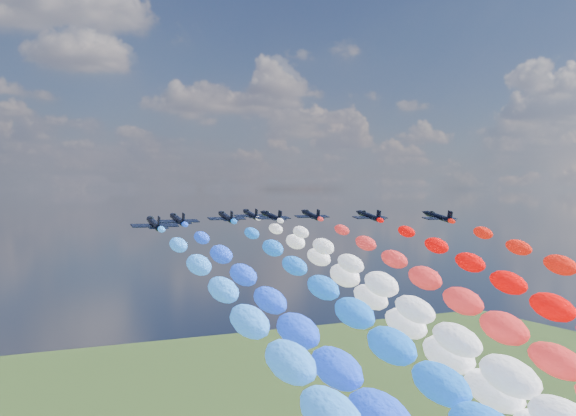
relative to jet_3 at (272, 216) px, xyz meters
name	(u,v)px	position (x,y,z in m)	size (l,w,h in m)	color
jet_0	(154,223)	(-31.66, -20.42, 0.00)	(7.92, 10.62, 2.34)	black
jet_1	(178,219)	(-23.18, -6.60, 0.00)	(7.92, 10.62, 2.34)	black
trail_1	(359,413)	(-23.18, -73.27, -18.85)	(6.89, 131.35, 43.03)	blue
jet_2	(226,217)	(-10.17, 1.12, 0.00)	(7.92, 10.62, 2.34)	black
trail_2	(414,382)	(-10.17, -65.55, -18.85)	(6.89, 131.35, 43.03)	blue
jet_3	(272,216)	(0.00, 0.00, 0.00)	(7.92, 10.62, 2.34)	black
trail_3	(481,375)	(0.00, -66.66, -18.85)	(6.89, 131.35, 43.03)	silver
jet_4	(251,214)	(0.57, 13.02, 0.00)	(7.92, 10.62, 2.34)	black
trail_4	(425,354)	(0.57, -53.65, -18.85)	(6.89, 131.35, 43.03)	white
jet_5	(311,215)	(11.45, 3.25, 0.00)	(7.92, 10.62, 2.34)	black
trail_5	(527,360)	(11.45, -63.41, -18.85)	(6.89, 131.35, 43.03)	red
jet_6	(369,216)	(20.22, -7.54, 0.00)	(7.92, 10.62, 2.34)	black
jet_7	(438,217)	(31.23, -17.72, 0.00)	(7.92, 10.62, 2.34)	black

